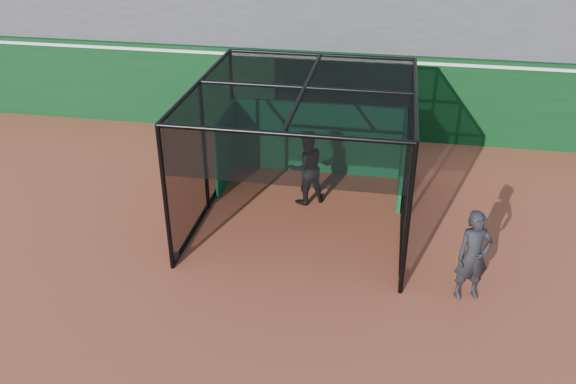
# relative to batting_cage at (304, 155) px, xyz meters

# --- Properties ---
(ground) EXTENTS (120.00, 120.00, 0.00)m
(ground) POSITION_rel_batting_cage_xyz_m (-0.91, -3.48, -1.54)
(ground) COLOR #98462C
(ground) RESTS_ON ground
(outfield_wall) EXTENTS (50.00, 0.50, 2.50)m
(outfield_wall) POSITION_rel_batting_cage_xyz_m (-0.91, 5.02, -0.26)
(outfield_wall) COLOR #093212
(outfield_wall) RESTS_ON ground
(batting_cage) EXTENTS (4.63, 5.08, 3.09)m
(batting_cage) POSITION_rel_batting_cage_xyz_m (0.00, 0.00, 0.00)
(batting_cage) COLOR black
(batting_cage) RESTS_ON ground
(batter) EXTENTS (1.12, 1.06, 1.83)m
(batter) POSITION_rel_batting_cage_xyz_m (-0.04, 0.68, -0.63)
(batter) COLOR black
(batter) RESTS_ON ground
(on_deck_player) EXTENTS (0.76, 0.62, 1.80)m
(on_deck_player) POSITION_rel_batting_cage_xyz_m (3.50, -2.39, -0.64)
(on_deck_player) COLOR black
(on_deck_player) RESTS_ON ground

